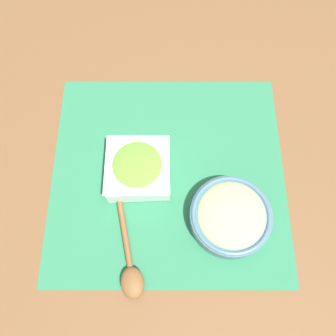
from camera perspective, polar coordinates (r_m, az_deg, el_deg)
name	(u,v)px	position (r m, az deg, el deg)	size (l,w,h in m)	color
ground_plane	(168,174)	(0.70, 0.00, -1.00)	(3.00, 3.00, 0.00)	brown
placemat	(168,173)	(0.70, 0.00, -0.94)	(0.50, 0.47, 0.00)	#2D7A51
cucumber_bowl	(230,216)	(0.66, 10.81, -8.18)	(0.16, 0.16, 0.05)	slate
lettuce_bowl	(138,167)	(0.68, -5.27, 0.18)	(0.13, 0.13, 0.06)	white
wooden_spoon	(130,270)	(0.65, -6.57, -17.17)	(0.07, 0.20, 0.02)	brown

